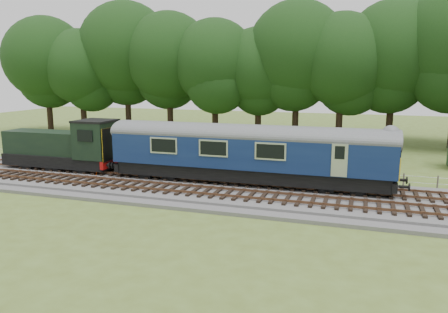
% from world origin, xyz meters
% --- Properties ---
extents(ground, '(120.00, 120.00, 0.00)m').
position_xyz_m(ground, '(0.00, 0.00, 0.00)').
color(ground, '#536525').
rests_on(ground, ground).
extents(ballast, '(70.00, 7.00, 0.35)m').
position_xyz_m(ballast, '(0.00, 0.00, 0.17)').
color(ballast, '#4C4C4F').
rests_on(ballast, ground).
extents(track_north, '(67.20, 2.40, 0.21)m').
position_xyz_m(track_north, '(0.00, 1.40, 0.42)').
color(track_north, black).
rests_on(track_north, ballast).
extents(track_south, '(67.20, 2.40, 0.21)m').
position_xyz_m(track_south, '(0.00, -1.60, 0.42)').
color(track_south, black).
rests_on(track_south, ballast).
extents(fence, '(64.00, 0.12, 1.00)m').
position_xyz_m(fence, '(0.00, 4.50, 0.00)').
color(fence, '#6B6054').
rests_on(fence, ground).
extents(tree_line, '(70.00, 8.00, 18.00)m').
position_xyz_m(tree_line, '(0.00, 22.00, 0.00)').
color(tree_line, black).
rests_on(tree_line, ground).
extents(dmu_railcar, '(18.05, 2.86, 3.88)m').
position_xyz_m(dmu_railcar, '(0.38, 1.40, 2.61)').
color(dmu_railcar, black).
rests_on(dmu_railcar, ground).
extents(shunter_loco, '(8.91, 2.60, 3.38)m').
position_xyz_m(shunter_loco, '(-13.55, 1.40, 1.97)').
color(shunter_loco, black).
rests_on(shunter_loco, ground).
extents(worker, '(0.76, 0.67, 1.74)m').
position_xyz_m(worker, '(-10.12, 0.43, 1.22)').
color(worker, '#E4470C').
rests_on(worker, ballast).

